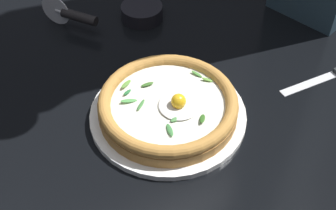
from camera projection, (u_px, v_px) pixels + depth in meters
The scene contains 5 objects.
ground_plane at pixel (176, 124), 0.86m from camera, with size 2.40×2.40×0.03m, color black.
pizza_plate at pixel (168, 115), 0.85m from camera, with size 0.29×0.29×0.01m, color white.
pizza at pixel (168, 105), 0.83m from camera, with size 0.26×0.26×0.05m.
side_bowl at pixel (142, 12), 1.06m from camera, with size 0.10×0.10×0.03m, color black.
pizza_cutter at pixel (73, 15), 1.02m from camera, with size 0.12×0.10×0.07m.
Camera 1 is at (0.51, -0.27, 0.63)m, focal length 48.81 mm.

